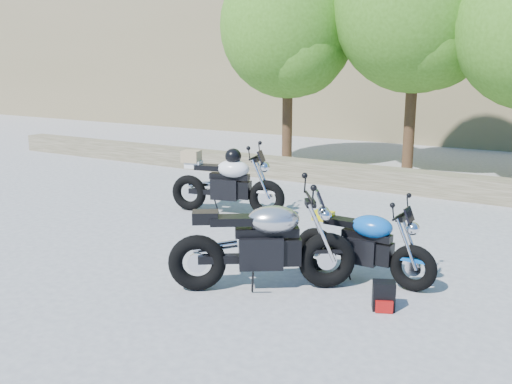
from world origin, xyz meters
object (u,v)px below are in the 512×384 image
at_px(white_bike, 226,182).
at_px(blue_bike, 364,245).
at_px(silver_bike, 264,245).
at_px(backpack, 384,296).

xyz_separation_m(white_bike, blue_bike, (3.47, -1.93, -0.14)).
xyz_separation_m(silver_bike, blue_bike, (0.98, 0.93, -0.10)).
height_order(white_bike, blue_bike, white_bike).
height_order(blue_bike, backpack, blue_bike).
bearing_deg(backpack, silver_bike, 162.34).
height_order(silver_bike, white_bike, white_bike).
xyz_separation_m(blue_bike, backpack, (0.54, -0.76, -0.32)).
relative_size(white_bike, blue_bike, 1.14).
relative_size(silver_bike, blue_bike, 1.05).
bearing_deg(silver_bike, backpack, -27.94).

